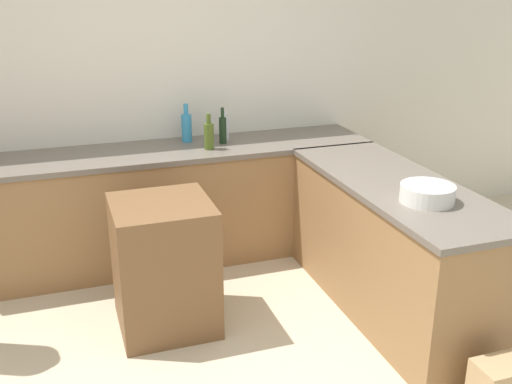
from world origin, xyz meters
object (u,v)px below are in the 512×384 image
(dish_soap_bottle, at_px, (187,127))
(olive_oil_bottle, at_px, (209,135))
(island_table, at_px, (164,265))
(mixing_bowl, at_px, (427,194))
(wine_bottle_dark, at_px, (223,129))
(vinegar_bottle_clear, at_px, (225,129))

(dish_soap_bottle, xyz_separation_m, olive_oil_bottle, (0.11, -0.27, -0.01))
(island_table, relative_size, olive_oil_bottle, 3.09)
(island_table, xyz_separation_m, olive_oil_bottle, (0.54, 0.87, 0.60))
(mixing_bowl, relative_size, dish_soap_bottle, 1.04)
(wine_bottle_dark, bearing_deg, olive_oil_bottle, -137.83)
(dish_soap_bottle, relative_size, olive_oil_bottle, 1.11)
(island_table, xyz_separation_m, mixing_bowl, (1.46, -0.65, 0.54))
(vinegar_bottle_clear, height_order, olive_oil_bottle, olive_oil_bottle)
(vinegar_bottle_clear, distance_m, wine_bottle_dark, 0.09)
(dish_soap_bottle, distance_m, wine_bottle_dark, 0.29)
(mixing_bowl, xyz_separation_m, wine_bottle_dark, (-0.77, 1.65, 0.06))
(mixing_bowl, bearing_deg, vinegar_bottle_clear, 112.85)
(mixing_bowl, relative_size, wine_bottle_dark, 1.11)
(island_table, height_order, vinegar_bottle_clear, vinegar_bottle_clear)
(mixing_bowl, relative_size, olive_oil_bottle, 1.15)
(island_table, height_order, olive_oil_bottle, olive_oil_bottle)
(dish_soap_bottle, bearing_deg, vinegar_bottle_clear, -11.36)
(olive_oil_bottle, bearing_deg, vinegar_bottle_clear, 48.02)
(island_table, relative_size, wine_bottle_dark, 2.98)
(mixing_bowl, height_order, vinegar_bottle_clear, vinegar_bottle_clear)
(mixing_bowl, bearing_deg, island_table, 156.02)
(vinegar_bottle_clear, bearing_deg, dish_soap_bottle, 168.64)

